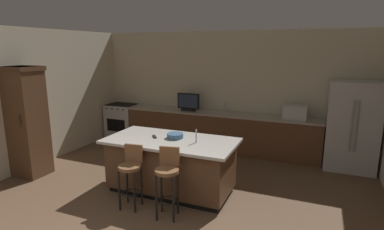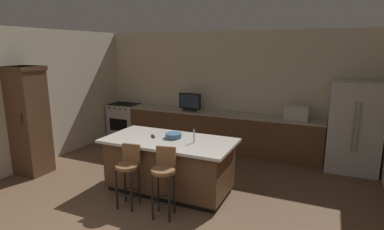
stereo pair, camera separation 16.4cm
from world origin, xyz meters
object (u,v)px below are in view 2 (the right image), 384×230
at_px(tv_monitor, 190,103).
at_px(tv_remote, 153,136).
at_px(bar_stool_left, 128,171).
at_px(bar_stool_right, 164,176).
at_px(kitchen_island, 169,165).
at_px(fruit_bowl, 173,136).
at_px(refrigerator, 354,127).
at_px(microwave, 296,113).
at_px(cabinet_tower, 28,119).
at_px(range_oven, 125,120).

xyz_separation_m(tv_monitor, tv_remote, (0.36, -2.29, -0.18)).
bearing_deg(bar_stool_left, bar_stool_right, -9.42).
bearing_deg(kitchen_island, fruit_bowl, 74.47).
bearing_deg(tv_remote, refrigerator, -4.43).
distance_m(bar_stool_left, bar_stool_right, 0.63).
relative_size(microwave, tv_monitor, 0.88).
height_order(refrigerator, microwave, refrigerator).
xyz_separation_m(cabinet_tower, tv_monitor, (2.12, 2.70, 0.02)).
xyz_separation_m(microwave, tv_remote, (-2.07, -2.35, -0.13)).
distance_m(microwave, fruit_bowl, 2.85).
relative_size(refrigerator, tv_remote, 10.32).
xyz_separation_m(fruit_bowl, tv_remote, (-0.34, -0.09, -0.03)).
height_order(bar_stool_right, fruit_bowl, bar_stool_right).
relative_size(cabinet_tower, bar_stool_left, 2.15).
relative_size(kitchen_island, bar_stool_right, 2.14).
bearing_deg(bar_stool_right, tv_monitor, 97.02).
xyz_separation_m(kitchen_island, bar_stool_left, (-0.32, -0.71, 0.11)).
xyz_separation_m(cabinet_tower, microwave, (4.56, 2.75, -0.03)).
relative_size(refrigerator, bar_stool_left, 1.83).
bearing_deg(bar_stool_right, tv_remote, 118.63).
bearing_deg(bar_stool_left, cabinet_tower, 166.10).
relative_size(tv_monitor, bar_stool_left, 0.57).
bearing_deg(cabinet_tower, bar_stool_right, -6.49).
bearing_deg(tv_monitor, tv_remote, -81.06).
height_order(bar_stool_left, fruit_bowl, fruit_bowl).
height_order(kitchen_island, fruit_bowl, fruit_bowl).
distance_m(cabinet_tower, microwave, 5.32).
distance_m(cabinet_tower, fruit_bowl, 2.87).
bearing_deg(bar_stool_left, range_oven, 120.37).
bearing_deg(microwave, bar_stool_left, -124.02).
xyz_separation_m(bar_stool_left, bar_stool_right, (0.63, -0.03, 0.04)).
relative_size(bar_stool_right, tv_remote, 5.93).
distance_m(kitchen_island, bar_stool_right, 0.82).
bearing_deg(range_oven, microwave, 0.01).
relative_size(tv_monitor, fruit_bowl, 2.00).
bearing_deg(refrigerator, tv_monitor, 179.49).
height_order(tv_monitor, tv_remote, tv_monitor).
bearing_deg(range_oven, tv_remote, -45.46).
bearing_deg(tv_remote, kitchen_island, -43.34).
height_order(fruit_bowl, tv_remote, fruit_bowl).
bearing_deg(tv_monitor, range_oven, 178.51).
distance_m(kitchen_island, bar_stool_left, 0.79).
relative_size(range_oven, cabinet_tower, 0.45).
bearing_deg(tv_monitor, cabinet_tower, -128.20).
xyz_separation_m(refrigerator, cabinet_tower, (-5.64, -2.67, 0.19)).
distance_m(refrigerator, tv_remote, 3.88).
relative_size(range_oven, tv_remote, 5.40).
height_order(cabinet_tower, microwave, cabinet_tower).
distance_m(bar_stool_right, tv_remote, 1.03).
height_order(cabinet_tower, tv_monitor, cabinet_tower).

